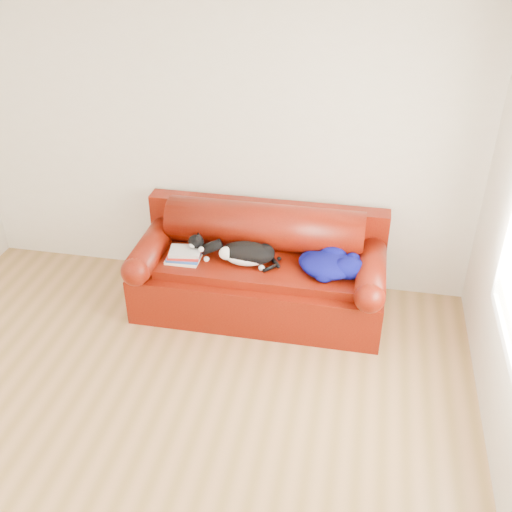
% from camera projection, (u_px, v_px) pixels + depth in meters
% --- Properties ---
extents(ground, '(4.50, 4.50, 0.00)m').
position_uv_depth(ground, '(151.00, 426.00, 4.13)').
color(ground, olive).
rests_on(ground, ground).
extents(room_shell, '(4.52, 4.02, 2.61)m').
position_uv_depth(room_shell, '(145.00, 213.00, 3.24)').
color(room_shell, beige).
rests_on(room_shell, ground).
extents(sofa_base, '(2.10, 0.90, 0.50)m').
position_uv_depth(sofa_base, '(259.00, 285.00, 5.17)').
color(sofa_base, '#3C0202').
rests_on(sofa_base, ground).
extents(sofa_back, '(2.10, 1.01, 0.88)m').
position_uv_depth(sofa_back, '(265.00, 241.00, 5.22)').
color(sofa_back, '#3C0202').
rests_on(sofa_back, ground).
extents(book_stack, '(0.28, 0.23, 0.10)m').
position_uv_depth(book_stack, '(184.00, 255.00, 5.00)').
color(book_stack, white).
rests_on(book_stack, sofa_base).
extents(cat, '(0.64, 0.28, 0.23)m').
position_uv_depth(cat, '(247.00, 254.00, 4.94)').
color(cat, black).
rests_on(cat, sofa_base).
extents(blanket, '(0.59, 0.47, 0.17)m').
position_uv_depth(blanket, '(331.00, 264.00, 4.84)').
color(blanket, '#02083F').
rests_on(blanket, sofa_base).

